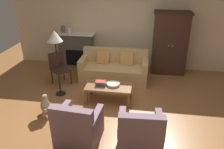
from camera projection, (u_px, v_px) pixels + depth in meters
ground_plane at (112, 106)px, 5.43m from camera, size 9.60×9.60×0.00m
back_wall at (125, 24)px, 7.12m from camera, size 7.20×0.10×2.80m
fireplace at (76, 49)px, 7.46m from camera, size 1.26×0.48×1.12m
armoire at (170, 43)px, 6.83m from camera, size 1.06×0.57×1.87m
couch at (114, 69)px, 6.62m from camera, size 1.92×0.86×0.86m
coffee_table at (109, 87)px, 5.51m from camera, size 1.10×0.60×0.42m
fruit_bowl at (113, 84)px, 5.48m from camera, size 0.32×0.32×0.06m
book_stack at (101, 83)px, 5.49m from camera, size 0.26×0.19×0.11m
mantel_vase_slate at (63, 29)px, 7.22m from camera, size 0.12×0.12×0.21m
mantel_vase_cream at (69, 30)px, 7.20m from camera, size 0.13×0.13×0.17m
armchair_near_left at (78, 127)px, 4.22m from camera, size 0.83×0.83×0.88m
armchair_near_right at (140, 134)px, 4.05m from camera, size 0.82×0.81×0.88m
side_chair_wooden at (59, 66)px, 6.31m from camera, size 0.62×0.62×0.90m
floor_lamp at (55, 40)px, 5.34m from camera, size 0.36×0.36×1.68m
dog at (45, 105)px, 5.04m from camera, size 0.34×0.53×0.39m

